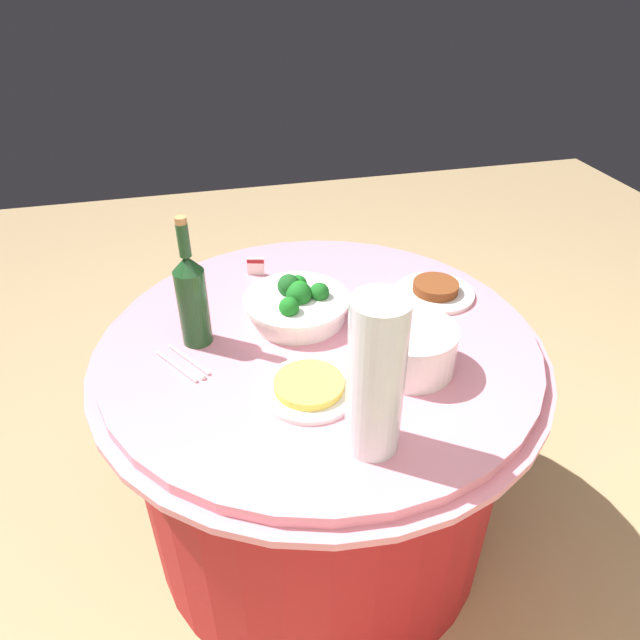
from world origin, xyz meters
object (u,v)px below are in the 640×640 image
serving_tongs (185,364)px  decorative_fruit_vase (375,385)px  wine_bottle (192,297)px  label_placard_front (256,265)px  plate_stack (411,348)px  food_plate_fried_egg (309,387)px  food_plate_stir_fry (435,290)px  broccoli_bowl (297,304)px

serving_tongs → decorative_fruit_vase: bearing=135.8°
wine_bottle → label_placard_front: bearing=-122.6°
decorative_fruit_vase → wine_bottle: bearing=-54.2°
label_placard_front → wine_bottle: bearing=57.4°
plate_stack → food_plate_fried_egg: (0.25, 0.03, -0.04)m
food_plate_stir_fry → label_placard_front: (0.48, -0.24, 0.02)m
food_plate_fried_egg → plate_stack: bearing=-172.9°
food_plate_fried_egg → food_plate_stir_fry: bearing=-144.1°
plate_stack → food_plate_stir_fry: 0.35m
food_plate_stir_fry → label_placard_front: label_placard_front is taller
serving_tongs → label_placard_front: 0.46m
serving_tongs → plate_stack: bearing=165.8°
serving_tongs → food_plate_stir_fry: (-0.71, -0.16, 0.01)m
wine_bottle → food_plate_stir_fry: bearing=-174.6°
broccoli_bowl → wine_bottle: (0.26, 0.04, 0.09)m
decorative_fruit_vase → serving_tongs: decorative_fruit_vase is taller
wine_bottle → food_plate_fried_egg: size_ratio=1.53×
food_plate_fried_egg → decorative_fruit_vase: bearing=115.5°
decorative_fruit_vase → label_placard_front: bearing=-80.6°
label_placard_front → serving_tongs: bearing=59.7°
serving_tongs → label_placard_front: size_ratio=2.88×
wine_bottle → serving_tongs: (0.04, 0.09, -0.12)m
serving_tongs → food_plate_fried_egg: food_plate_fried_egg is taller
decorative_fruit_vase → food_plate_fried_egg: size_ratio=1.55×
serving_tongs → label_placard_front: bearing=-120.3°
decorative_fruit_vase → serving_tongs: size_ratio=2.14×
serving_tongs → food_plate_stir_fry: food_plate_stir_fry is taller
wine_bottle → food_plate_stir_fry: wine_bottle is taller
decorative_fruit_vase → food_plate_fried_egg: 0.25m
food_plate_stir_fry → label_placard_front: 0.53m
broccoli_bowl → decorative_fruit_vase: decorative_fruit_vase is taller
decorative_fruit_vase → food_plate_stir_fry: size_ratio=1.55×
broccoli_bowl → decorative_fruit_vase: bearing=95.9°
wine_bottle → food_plate_fried_egg: (-0.23, 0.26, -0.12)m
plate_stack → decorative_fruit_vase: 0.29m
food_plate_stir_fry → food_plate_fried_egg: bearing=35.9°
plate_stack → wine_bottle: bearing=-25.2°
plate_stack → wine_bottle: 0.53m
serving_tongs → wine_bottle: bearing=-112.1°
serving_tongs → food_plate_stir_fry: 0.72m
plate_stack → serving_tongs: 0.54m
plate_stack → serving_tongs: plate_stack is taller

